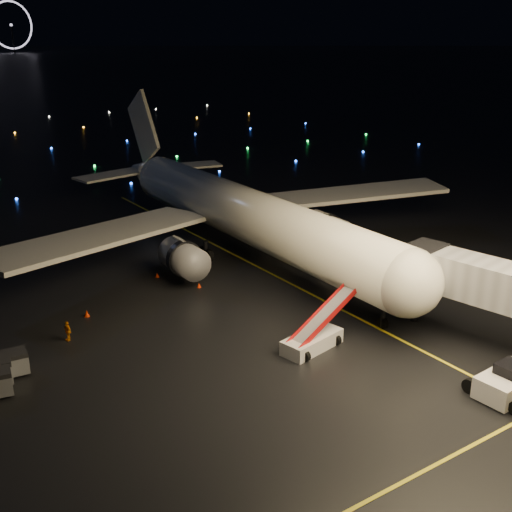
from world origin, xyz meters
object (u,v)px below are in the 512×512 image
object	(u,v)px
airliner	(230,180)
belt_loader	(312,327)
crew_c	(67,331)
baggage_cart_2	(12,364)
pushback_tug	(510,379)

from	to	relation	value
airliner	belt_loader	distance (m)	24.64
crew_c	baggage_cart_2	distance (m)	5.74
belt_loader	baggage_cart_2	distance (m)	21.11
belt_loader	baggage_cart_2	size ratio (longest dim) A/B	3.58
pushback_tug	crew_c	size ratio (longest dim) A/B	2.98
pushback_tug	belt_loader	world-z (taller)	belt_loader
belt_loader	crew_c	world-z (taller)	belt_loader
belt_loader	crew_c	bearing A→B (deg)	130.32
baggage_cart_2	belt_loader	bearing A→B (deg)	-18.52
baggage_cart_2	crew_c	bearing A→B (deg)	37.16
pushback_tug	belt_loader	distance (m)	13.75
airliner	belt_loader	bearing A→B (deg)	-106.53
pushback_tug	baggage_cart_2	world-z (taller)	pushback_tug
airliner	baggage_cart_2	size ratio (longest dim) A/B	26.21
pushback_tug	baggage_cart_2	xyz separation A→B (m)	(-25.83, 20.52, -0.25)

